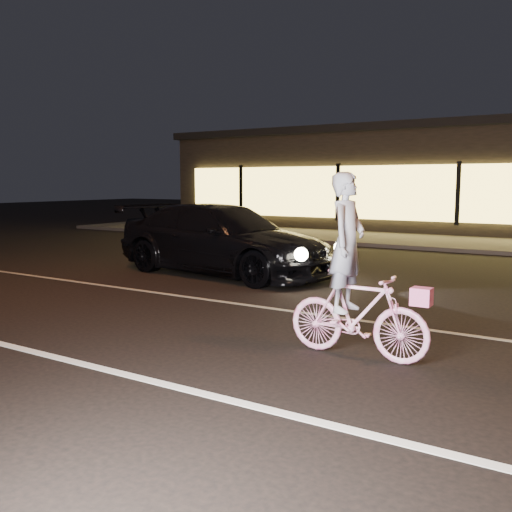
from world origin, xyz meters
The scene contains 7 objects.
ground centered at (0.00, 0.00, 0.00)m, with size 90.00×90.00×0.00m, color black.
lane_stripe_near centered at (0.00, -1.50, 0.00)m, with size 60.00×0.12×0.01m, color silver.
lane_stripe_far centered at (0.00, 2.00, 0.00)m, with size 60.00×0.10×0.01m, color gray.
sidewalk centered at (0.00, 13.00, 0.06)m, with size 30.00×4.00×0.12m, color #383533.
storefront centered at (0.00, 18.97, 2.15)m, with size 25.40×8.42×4.20m.
cyclist centered at (2.20, 0.35, 0.75)m, with size 1.67×0.58×2.10m.
sedan centered at (-2.52, 4.42, 0.76)m, with size 5.41×2.68×1.51m.
Camera 1 is at (4.63, -5.61, 1.99)m, focal length 40.00 mm.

